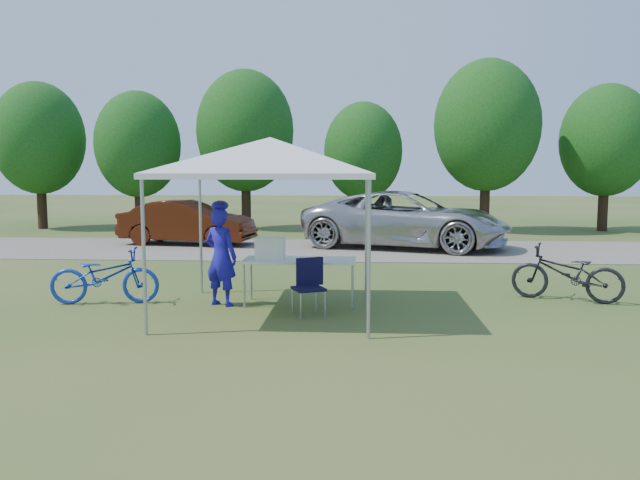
% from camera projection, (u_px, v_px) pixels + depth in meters
% --- Properties ---
extents(ground, '(100.00, 100.00, 0.00)m').
position_uv_depth(ground, '(272.00, 312.00, 9.83)').
color(ground, '#2D5119').
rests_on(ground, ground).
extents(gravel_strip, '(24.00, 5.00, 0.02)m').
position_uv_depth(gravel_strip, '(311.00, 249.00, 17.77)').
color(gravel_strip, gray).
rests_on(gravel_strip, ground).
extents(canopy, '(4.53, 4.53, 3.00)m').
position_uv_depth(canopy, '(270.00, 142.00, 9.55)').
color(canopy, '#A5A5AA').
rests_on(canopy, ground).
extents(treeline, '(24.89, 4.28, 6.30)m').
position_uv_depth(treeline, '(315.00, 137.00, 23.41)').
color(treeline, '#382314').
rests_on(treeline, ground).
extents(folding_table, '(1.86, 0.77, 0.76)m').
position_uv_depth(folding_table, '(300.00, 261.00, 10.34)').
color(folding_table, white).
rests_on(folding_table, ground).
extents(folding_chair, '(0.59, 0.62, 0.87)m').
position_uv_depth(folding_chair, '(309.00, 281.00, 9.67)').
color(folding_chair, black).
rests_on(folding_chair, ground).
extents(cooler, '(0.49, 0.34, 0.36)m').
position_uv_depth(cooler, '(270.00, 248.00, 10.35)').
color(cooler, white).
rests_on(cooler, folding_table).
extents(ice_cream_cup, '(0.07, 0.07, 0.05)m').
position_uv_depth(ice_cream_cup, '(318.00, 258.00, 10.27)').
color(ice_cream_cup, gold).
rests_on(ice_cream_cup, folding_table).
extents(cyclist, '(0.70, 0.60, 1.62)m').
position_uv_depth(cyclist, '(221.00, 257.00, 10.25)').
color(cyclist, '#1B15AC').
rests_on(cyclist, ground).
extents(bike_blue, '(1.85, 0.89, 0.94)m').
position_uv_depth(bike_blue, '(105.00, 276.00, 10.41)').
color(bike_blue, '#1438AF').
rests_on(bike_blue, ground).
extents(bike_dark, '(1.93, 1.29, 0.96)m').
position_uv_depth(bike_dark, '(567.00, 273.00, 10.63)').
color(bike_dark, black).
rests_on(bike_dark, ground).
extents(minivan, '(6.45, 4.42, 1.64)m').
position_uv_depth(minivan, '(406.00, 219.00, 18.04)').
color(minivan, '#B9B8B4').
rests_on(minivan, gravel_strip).
extents(sedan, '(4.21, 1.99, 1.33)m').
position_uv_depth(sedan, '(187.00, 222.00, 18.87)').
color(sedan, '#44190B').
rests_on(sedan, gravel_strip).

